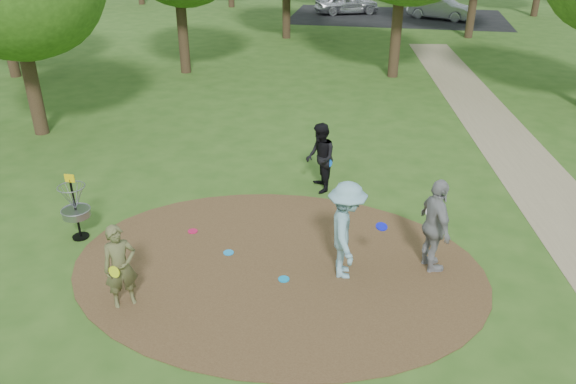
# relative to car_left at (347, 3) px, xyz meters

# --- Properties ---
(ground) EXTENTS (100.00, 100.00, 0.00)m
(ground) POSITION_rel_car_left_xyz_m (1.45, -30.57, -0.73)
(ground) COLOR #2D5119
(ground) RESTS_ON ground
(dirt_clearing) EXTENTS (8.40, 8.40, 0.02)m
(dirt_clearing) POSITION_rel_car_left_xyz_m (1.45, -30.57, -0.72)
(dirt_clearing) COLOR #47301C
(dirt_clearing) RESTS_ON ground
(parking_lot) EXTENTS (14.00, 8.00, 0.01)m
(parking_lot) POSITION_rel_car_left_xyz_m (3.45, -0.57, -0.73)
(parking_lot) COLOR black
(parking_lot) RESTS_ON ground
(player_observer_with_disc) EXTENTS (0.71, 0.68, 1.64)m
(player_observer_with_disc) POSITION_rel_car_left_xyz_m (-1.05, -32.26, 0.09)
(player_observer_with_disc) COLOR brown
(player_observer_with_disc) RESTS_ON ground
(player_throwing_with_disc) EXTENTS (1.28, 1.40, 2.01)m
(player_throwing_with_disc) POSITION_rel_car_left_xyz_m (2.81, -30.58, 0.27)
(player_throwing_with_disc) COLOR #7FAEBE
(player_throwing_with_disc) RESTS_ON ground
(player_walking_with_disc) EXTENTS (0.92, 1.04, 1.80)m
(player_walking_with_disc) POSITION_rel_car_left_xyz_m (1.82, -26.98, 0.17)
(player_walking_with_disc) COLOR black
(player_walking_with_disc) RESTS_ON ground
(player_waiting_with_disc) EXTENTS (0.87, 1.25, 1.97)m
(player_waiting_with_disc) POSITION_rel_car_left_xyz_m (4.50, -30.06, 0.25)
(player_waiting_with_disc) COLOR gray
(player_waiting_with_disc) RESTS_ON ground
(disc_ground_cyan) EXTENTS (0.22, 0.22, 0.02)m
(disc_ground_cyan) POSITION_rel_car_left_xyz_m (0.35, -30.30, -0.70)
(disc_ground_cyan) COLOR #1B91DB
(disc_ground_cyan) RESTS_ON dirt_clearing
(disc_ground_blue) EXTENTS (0.22, 0.22, 0.02)m
(disc_ground_blue) POSITION_rel_car_left_xyz_m (1.67, -31.01, -0.70)
(disc_ground_blue) COLOR #0C8DCC
(disc_ground_blue) RESTS_ON dirt_clearing
(disc_ground_red) EXTENTS (0.22, 0.22, 0.02)m
(disc_ground_red) POSITION_rel_car_left_xyz_m (-0.69, -29.61, -0.70)
(disc_ground_red) COLOR #BF1344
(disc_ground_red) RESTS_ON dirt_clearing
(car_left) EXTENTS (4.63, 3.21, 1.46)m
(car_left) POSITION_rel_car_left_xyz_m (0.00, 0.00, 0.00)
(car_left) COLOR #B2B2BA
(car_left) RESTS_ON ground
(car_right) EXTENTS (4.44, 2.95, 1.38)m
(car_right) POSITION_rel_car_left_xyz_m (6.19, -0.94, -0.04)
(car_right) COLOR #A1A1A8
(car_right) RESTS_ON ground
(disc_golf_basket) EXTENTS (0.63, 0.63, 1.54)m
(disc_golf_basket) POSITION_rel_car_left_xyz_m (-3.05, -30.27, 0.14)
(disc_golf_basket) COLOR black
(disc_golf_basket) RESTS_ON ground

